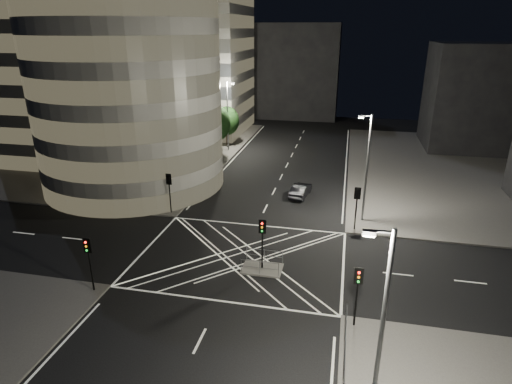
% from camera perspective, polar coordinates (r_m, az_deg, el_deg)
% --- Properties ---
extents(ground, '(120.00, 120.00, 0.00)m').
position_cam_1_polar(ground, '(34.50, -1.97, -8.67)').
color(ground, black).
rests_on(ground, ground).
extents(sidewalk_far_left, '(42.00, 42.00, 0.15)m').
position_cam_1_polar(sidewalk_far_left, '(68.99, -20.27, 5.46)').
color(sidewalk_far_left, '#575452').
rests_on(sidewalk_far_left, ground).
extents(central_island, '(3.00, 2.00, 0.15)m').
position_cam_1_polar(central_island, '(32.82, 0.82, -10.19)').
color(central_island, slate).
rests_on(central_island, ground).
extents(office_tower_curved, '(30.00, 29.00, 27.20)m').
position_cam_1_polar(office_tower_curved, '(55.65, -19.00, 15.39)').
color(office_tower_curved, '#9B9993').
rests_on(office_tower_curved, sidewalk_far_left).
extents(office_block_rear, '(24.00, 16.00, 22.00)m').
position_cam_1_polar(office_block_rear, '(77.13, -10.72, 16.29)').
color(office_block_rear, '#9B9993').
rests_on(office_block_rear, sidewalk_far_left).
extents(building_right_far, '(14.00, 12.00, 15.00)m').
position_cam_1_polar(building_right_far, '(72.07, 27.56, 11.21)').
color(building_right_far, black).
rests_on(building_right_far, sidewalk_far_right).
extents(building_far_end, '(18.00, 8.00, 18.00)m').
position_cam_1_polar(building_far_end, '(88.14, 4.87, 15.71)').
color(building_far_end, black).
rests_on(building_far_end, ground).
extents(tree_a, '(4.15, 4.15, 6.51)m').
position_cam_1_polar(tree_a, '(43.97, -12.54, 3.57)').
color(tree_a, black).
rests_on(tree_a, sidewalk_far_left).
extents(tree_b, '(4.26, 4.26, 7.52)m').
position_cam_1_polar(tree_b, '(49.01, -9.77, 6.71)').
color(tree_b, black).
rests_on(tree_b, sidewalk_far_left).
extents(tree_c, '(3.78, 3.78, 6.14)m').
position_cam_1_polar(tree_c, '(54.72, -7.39, 7.15)').
color(tree_c, black).
rests_on(tree_c, sidewalk_far_left).
extents(tree_d, '(4.38, 4.38, 7.10)m').
position_cam_1_polar(tree_d, '(60.12, -5.52, 9.08)').
color(tree_d, black).
rests_on(tree_d, sidewalk_far_left).
extents(tree_e, '(3.79, 3.79, 5.92)m').
position_cam_1_polar(tree_e, '(65.91, -3.92, 9.44)').
color(tree_e, black).
rests_on(tree_e, sidewalk_far_left).
extents(traffic_signal_fl, '(0.55, 0.22, 4.00)m').
position_cam_1_polar(traffic_signal_fl, '(41.83, -11.49, 0.79)').
color(traffic_signal_fl, black).
rests_on(traffic_signal_fl, sidewalk_far_left).
extents(traffic_signal_nl, '(0.55, 0.22, 4.00)m').
position_cam_1_polar(traffic_signal_nl, '(30.99, -21.43, -7.78)').
color(traffic_signal_nl, black).
rests_on(traffic_signal_nl, sidewalk_near_left).
extents(traffic_signal_fr, '(0.55, 0.22, 4.00)m').
position_cam_1_polar(traffic_signal_fr, '(38.54, 13.30, -1.13)').
color(traffic_signal_fr, black).
rests_on(traffic_signal_fr, sidewalk_far_right).
extents(traffic_signal_nr, '(0.55, 0.22, 4.00)m').
position_cam_1_polar(traffic_signal_nr, '(26.39, 13.41, -12.11)').
color(traffic_signal_nr, black).
rests_on(traffic_signal_nr, sidewalk_near_right).
extents(traffic_signal_island, '(0.55, 0.22, 4.00)m').
position_cam_1_polar(traffic_signal_island, '(31.44, 0.85, -5.76)').
color(traffic_signal_island, black).
rests_on(traffic_signal_island, central_island).
extents(street_lamp_left_near, '(1.25, 0.25, 10.00)m').
position_cam_1_polar(street_lamp_left_near, '(45.85, -9.92, 6.14)').
color(street_lamp_left_near, slate).
rests_on(street_lamp_left_near, sidewalk_far_left).
extents(street_lamp_left_far, '(1.25, 0.25, 10.00)m').
position_cam_1_polar(street_lamp_left_far, '(62.47, -3.77, 10.35)').
color(street_lamp_left_far, slate).
rests_on(street_lamp_left_far, sidewalk_far_left).
extents(street_lamp_right_far, '(1.25, 0.25, 10.00)m').
position_cam_1_polar(street_lamp_right_far, '(39.78, 14.52, 3.48)').
color(street_lamp_right_far, slate).
rests_on(street_lamp_right_far, sidewalk_far_right).
extents(street_lamp_right_near, '(1.25, 0.25, 10.00)m').
position_cam_1_polar(street_lamp_right_near, '(19.05, 16.22, -17.29)').
color(street_lamp_right_near, slate).
rests_on(street_lamp_right_near, sidewalk_near_right).
extents(railing_near_right, '(0.06, 11.70, 1.10)m').
position_cam_1_polar(railing_near_right, '(23.54, 11.67, -23.65)').
color(railing_near_right, slate).
rests_on(railing_near_right, sidewalk_near_right).
extents(railing_island_south, '(2.80, 0.06, 1.10)m').
position_cam_1_polar(railing_island_south, '(31.74, 0.50, -10.05)').
color(railing_island_south, slate).
rests_on(railing_island_south, central_island).
extents(railing_island_north, '(2.80, 0.06, 1.10)m').
position_cam_1_polar(railing_island_north, '(33.26, 1.14, -8.48)').
color(railing_island_north, slate).
rests_on(railing_island_north, central_island).
extents(sedan, '(2.15, 4.55, 1.44)m').
position_cam_1_polar(sedan, '(46.37, 5.97, 0.25)').
color(sedan, black).
rests_on(sedan, ground).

